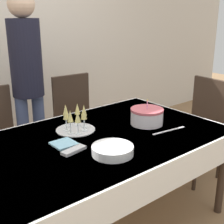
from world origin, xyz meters
TOP-DOWN VIEW (x-y plane):
  - ground_plane at (0.00, 0.00)m, footprint 12.00×12.00m
  - dining_table at (0.00, 0.00)m, footprint 1.87×1.14m
  - dining_chair_far_right at (0.42, 0.89)m, footprint 0.45×0.45m
  - dining_chair_right_end at (1.26, -0.01)m, footprint 0.45×0.45m
  - birthday_cake at (0.47, -0.03)m, footprint 0.26×0.26m
  - champagne_tray at (-0.03, 0.21)m, footprint 0.29×0.29m
  - plate_stack_main at (-0.08, -0.28)m, footprint 0.26×0.26m
  - cake_knife at (0.49, -0.24)m, footprint 0.30×0.06m
  - fork_pile at (-0.25, -0.09)m, footprint 0.18×0.09m
  - napkin_pile at (-0.24, 0.04)m, footprint 0.15×0.15m
  - person_standing at (-0.04, 0.95)m, footprint 0.28×0.28m

SIDE VIEW (x-z plane):
  - ground_plane at x=0.00m, z-range 0.00..0.00m
  - dining_chair_far_right at x=0.42m, z-range 0.05..1.01m
  - dining_chair_right_end at x=1.26m, z-range 0.05..1.01m
  - dining_table at x=0.00m, z-range 0.26..0.99m
  - cake_knife at x=0.49m, z-range 0.73..0.73m
  - napkin_pile at x=-0.24m, z-range 0.73..0.74m
  - fork_pile at x=-0.25m, z-range 0.73..0.75m
  - plate_stack_main at x=-0.08m, z-range 0.73..0.79m
  - birthday_cake at x=0.47m, z-range 0.69..0.89m
  - champagne_tray at x=-0.03m, z-range 0.73..0.91m
  - person_standing at x=-0.04m, z-range 0.19..1.93m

